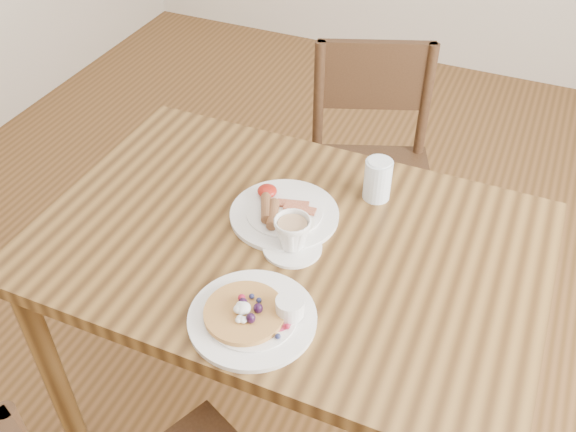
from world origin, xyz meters
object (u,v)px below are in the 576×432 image
at_px(teacup_saucer, 292,236).
at_px(water_glass, 378,180).
at_px(breakfast_plate, 283,212).
at_px(dining_table, 288,267).
at_px(chair_far, 369,165).
at_px(pancake_plate, 254,315).

height_order(teacup_saucer, water_glass, water_glass).
height_order(breakfast_plate, water_glass, water_glass).
xyz_separation_m(dining_table, water_glass, (0.14, 0.23, 0.15)).
bearing_deg(teacup_saucer, water_glass, 65.18).
distance_m(chair_far, water_glass, 0.58).
distance_m(dining_table, chair_far, 0.72).
height_order(dining_table, breakfast_plate, breakfast_plate).
bearing_deg(breakfast_plate, pancake_plate, -76.28).
height_order(dining_table, water_glass, water_glass).
xyz_separation_m(dining_table, chair_far, (-0.00, 0.70, -0.16)).
distance_m(chair_far, breakfast_plate, 0.69).
relative_size(pancake_plate, water_glass, 2.46).
bearing_deg(pancake_plate, chair_far, 92.20).
distance_m(chair_far, pancake_plate, 1.00).
relative_size(dining_table, pancake_plate, 4.44).
bearing_deg(pancake_plate, breakfast_plate, 103.72).
bearing_deg(breakfast_plate, teacup_saucer, -55.33).
xyz_separation_m(chair_far, pancake_plate, (0.04, -0.96, 0.27)).
height_order(pancake_plate, teacup_saucer, teacup_saucer).
bearing_deg(water_glass, dining_table, -121.59).
bearing_deg(chair_far, dining_table, 69.29).
relative_size(dining_table, breakfast_plate, 4.44).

